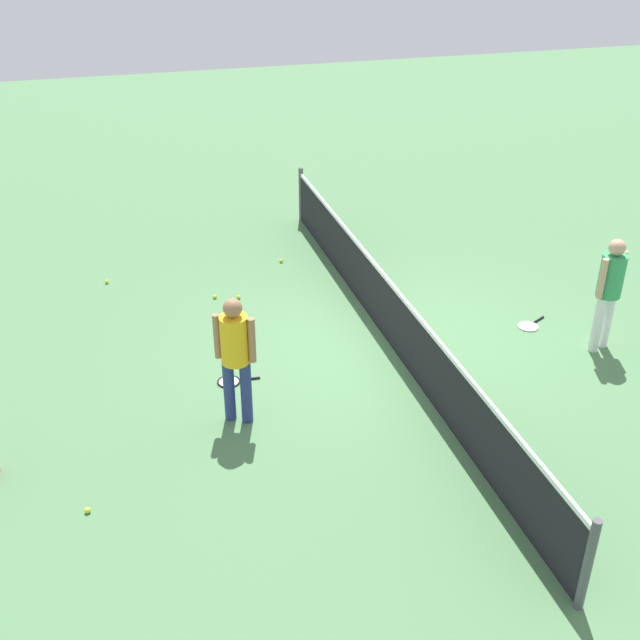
{
  "coord_description": "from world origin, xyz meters",
  "views": [
    {
      "loc": [
        9.17,
        -3.7,
        5.86
      ],
      "look_at": [
        0.63,
        -1.23,
        0.9
      ],
      "focal_mm": 43.84,
      "sensor_mm": 36.0,
      "label": 1
    }
  ],
  "objects": [
    {
      "name": "court_net",
      "position": [
        0.0,
        0.0,
        0.5
      ],
      "size": [
        10.09,
        0.09,
        1.07
      ],
      "color": "#4C4C51",
      "rests_on": "ground_plane"
    },
    {
      "name": "tennis_ball_near_player",
      "position": [
        -3.13,
        -0.87,
        0.03
      ],
      "size": [
        0.07,
        0.07,
        0.07
      ],
      "primitive_type": "sphere",
      "color": "#C6E033",
      "rests_on": "ground_plane"
    },
    {
      "name": "tennis_ball_stray_right",
      "position": [
        -2.09,
        -2.23,
        0.03
      ],
      "size": [
        0.07,
        0.07,
        0.07
      ],
      "primitive_type": "sphere",
      "color": "#C6E033",
      "rests_on": "ground_plane"
    },
    {
      "name": "tennis_ball_baseline",
      "position": [
        -3.13,
        -3.88,
        0.03
      ],
      "size": [
        0.07,
        0.07,
        0.07
      ],
      "primitive_type": "sphere",
      "color": "#C6E033",
      "rests_on": "ground_plane"
    },
    {
      "name": "tennis_ball_by_net",
      "position": [
        -1.97,
        -1.86,
        0.03
      ],
      "size": [
        0.07,
        0.07,
        0.07
      ],
      "primitive_type": "sphere",
      "color": "#C6E033",
      "rests_on": "ground_plane"
    },
    {
      "name": "player_near_side",
      "position": [
        1.25,
        -2.47,
        1.01
      ],
      "size": [
        0.46,
        0.5,
        1.7
      ],
      "color": "navy",
      "rests_on": "ground_plane"
    },
    {
      "name": "tennis_ball_midcourt",
      "position": [
        2.45,
        -4.34,
        0.03
      ],
      "size": [
        0.07,
        0.07,
        0.07
      ],
      "primitive_type": "sphere",
      "color": "#C6E033",
      "rests_on": "ground_plane"
    },
    {
      "name": "player_far_side",
      "position": [
        0.98,
        2.84,
        1.01
      ],
      "size": [
        0.44,
        0.52,
        1.7
      ],
      "color": "white",
      "rests_on": "ground_plane"
    },
    {
      "name": "tennis_ball_stray_left",
      "position": [
        -0.06,
        -2.25,
        0.03
      ],
      "size": [
        0.07,
        0.07,
        0.07
      ],
      "primitive_type": "sphere",
      "color": "#C6E033",
      "rests_on": "ground_plane"
    },
    {
      "name": "ground_plane",
      "position": [
        0.0,
        0.0,
        0.0
      ],
      "size": [
        40.0,
        40.0,
        0.0
      ],
      "primitive_type": "plane",
      "color": "#4C7A4C"
    },
    {
      "name": "tennis_racket_far_player",
      "position": [
        0.15,
        2.21,
        0.01
      ],
      "size": [
        0.43,
        0.6,
        0.03
      ],
      "color": "white",
      "rests_on": "ground_plane"
    },
    {
      "name": "tennis_racket_near_player",
      "position": [
        0.4,
        -2.42,
        0.01
      ],
      "size": [
        0.33,
        0.59,
        0.03
      ],
      "color": "black",
      "rests_on": "ground_plane"
    }
  ]
}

